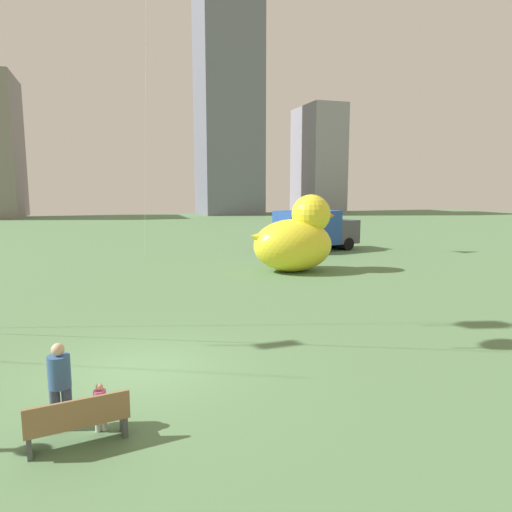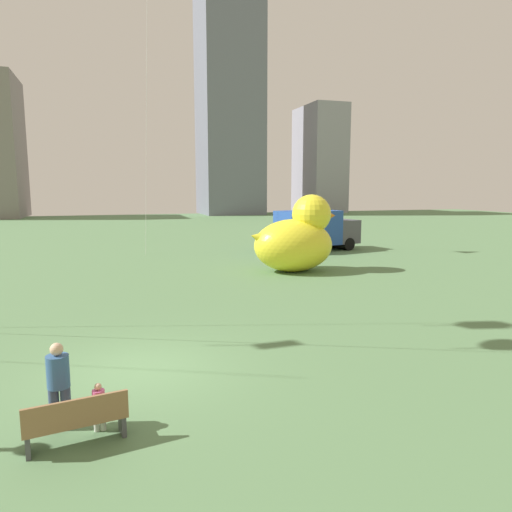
{
  "view_description": "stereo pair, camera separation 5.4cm",
  "coord_description": "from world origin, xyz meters",
  "px_view_note": "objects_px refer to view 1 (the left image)",
  "views": [
    {
      "loc": [
        -0.69,
        -11.19,
        4.4
      ],
      "look_at": [
        4.34,
        4.21,
        2.04
      ],
      "focal_mm": 32.67,
      "sensor_mm": 36.0,
      "label": 1
    },
    {
      "loc": [
        -0.63,
        -11.21,
        4.4
      ],
      "look_at": [
        4.34,
        4.21,
        2.04
      ],
      "focal_mm": 32.67,
      "sensor_mm": 36.0,
      "label": 2
    }
  ],
  "objects_px": {
    "park_bench": "(78,420)",
    "person_adult": "(60,382)",
    "giant_inflatable_duck": "(296,239)",
    "person_child": "(100,405)",
    "box_truck": "(315,230)"
  },
  "relations": [
    {
      "from": "park_bench",
      "to": "person_adult",
      "type": "height_order",
      "value": "person_adult"
    },
    {
      "from": "park_bench",
      "to": "person_adult",
      "type": "xyz_separation_m",
      "value": [
        -0.32,
        0.74,
        0.43
      ]
    },
    {
      "from": "person_adult",
      "to": "giant_inflatable_duck",
      "type": "bearing_deg",
      "value": 52.87
    },
    {
      "from": "person_child",
      "to": "giant_inflatable_duck",
      "type": "bearing_deg",
      "value": 55.3
    },
    {
      "from": "person_child",
      "to": "box_truck",
      "type": "height_order",
      "value": "box_truck"
    },
    {
      "from": "park_bench",
      "to": "person_child",
      "type": "bearing_deg",
      "value": 50.18
    },
    {
      "from": "person_adult",
      "to": "person_child",
      "type": "distance_m",
      "value": 0.85
    },
    {
      "from": "person_child",
      "to": "person_adult",
      "type": "bearing_deg",
      "value": 155.59
    },
    {
      "from": "person_adult",
      "to": "park_bench",
      "type": "bearing_deg",
      "value": -66.32
    },
    {
      "from": "park_bench",
      "to": "giant_inflatable_duck",
      "type": "relative_size",
      "value": 0.36
    },
    {
      "from": "park_bench",
      "to": "giant_inflatable_duck",
      "type": "height_order",
      "value": "giant_inflatable_duck"
    },
    {
      "from": "person_child",
      "to": "box_truck",
      "type": "xyz_separation_m",
      "value": [
        14.39,
        21.46,
        0.94
      ]
    },
    {
      "from": "person_child",
      "to": "box_truck",
      "type": "bearing_deg",
      "value": 56.16
    },
    {
      "from": "giant_inflatable_duck",
      "to": "box_truck",
      "type": "relative_size",
      "value": 0.77
    },
    {
      "from": "giant_inflatable_duck",
      "to": "box_truck",
      "type": "height_order",
      "value": "giant_inflatable_duck"
    }
  ]
}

